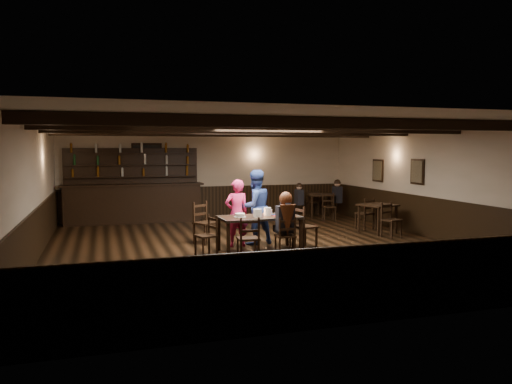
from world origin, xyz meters
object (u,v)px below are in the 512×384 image
object	(u,v)px
woman_pink	(237,213)
man_blue	(255,207)
dining_table	(259,220)
bar_counter	(133,198)
chair_near_left	(249,235)
chair_near_right	(286,233)
cake	(240,215)

from	to	relation	value
woman_pink	man_blue	distance (m)	0.51
dining_table	bar_counter	world-z (taller)	bar_counter
chair_near_left	bar_counter	xyz separation A→B (m)	(-1.82, 5.96, 0.22)
chair_near_left	chair_near_right	distance (m)	0.91
dining_table	man_blue	distance (m)	0.82
woman_pink	man_blue	xyz separation A→B (m)	(0.47, 0.15, 0.10)
dining_table	chair_near_right	bearing A→B (deg)	-58.33
chair_near_left	bar_counter	size ratio (longest dim) A/B	0.21
woman_pink	cake	xyz separation A→B (m)	(-0.10, -0.64, 0.04)
cake	bar_counter	distance (m)	5.43
dining_table	chair_near_left	size ratio (longest dim) A/B	2.00
man_blue	cake	distance (m)	0.98
chair_near_right	woman_pink	size ratio (longest dim) A/B	0.53
chair_near_left	man_blue	world-z (taller)	man_blue
dining_table	cake	size ratio (longest dim) A/B	6.82
chair_near_left	chair_near_right	world-z (taller)	chair_near_left
dining_table	woman_pink	xyz separation A→B (m)	(-0.33, 0.64, 0.07)
woman_pink	cake	world-z (taller)	woman_pink
chair_near_right	cake	bearing A→B (deg)	143.17
dining_table	woman_pink	size ratio (longest dim) A/B	1.16
man_blue	cake	world-z (taller)	man_blue
dining_table	woman_pink	world-z (taller)	woman_pink
bar_counter	dining_table	bearing A→B (deg)	-65.56
chair_near_left	bar_counter	bearing A→B (deg)	107.00
bar_counter	chair_near_right	bearing A→B (deg)	-64.74
man_blue	chair_near_left	bearing A→B (deg)	54.57
chair_near_left	bar_counter	distance (m)	6.24
dining_table	chair_near_right	size ratio (longest dim) A/B	2.17
woman_pink	man_blue	world-z (taller)	man_blue
chair_near_right	bar_counter	world-z (taller)	bar_counter
cake	bar_counter	xyz separation A→B (m)	(-1.88, 5.10, -0.06)
dining_table	cake	world-z (taller)	cake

